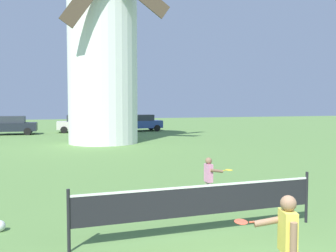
{
  "coord_description": "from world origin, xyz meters",
  "views": [
    {
      "loc": [
        -2.79,
        -3.89,
        2.55
      ],
      "look_at": [
        0.0,
        4.44,
        2.02
      ],
      "focal_mm": 38.78,
      "sensor_mm": 36.0,
      "label": 1
    }
  ],
  "objects_px": {
    "parked_car_blue": "(141,123)",
    "player_near": "(286,241)",
    "stray_ball": "(0,226)",
    "parked_car_black": "(10,125)",
    "parked_car_cream": "(80,123)",
    "windmill": "(102,33)",
    "tennis_net": "(201,201)",
    "player_far": "(209,177)"
  },
  "relations": [
    {
      "from": "player_near",
      "to": "stray_ball",
      "type": "distance_m",
      "value": 5.55
    },
    {
      "from": "player_near",
      "to": "stray_ball",
      "type": "relative_size",
      "value": 6.1
    },
    {
      "from": "stray_ball",
      "to": "parked_car_cream",
      "type": "xyz_separation_m",
      "value": [
        3.75,
        25.87,
        0.7
      ]
    },
    {
      "from": "stray_ball",
      "to": "parked_car_black",
      "type": "distance_m",
      "value": 25.05
    },
    {
      "from": "windmill",
      "to": "parked_car_cream",
      "type": "xyz_separation_m",
      "value": [
        -0.71,
        9.81,
        -6.32
      ]
    },
    {
      "from": "player_near",
      "to": "parked_car_cream",
      "type": "relative_size",
      "value": 0.34
    },
    {
      "from": "parked_car_black",
      "to": "parked_car_blue",
      "type": "xyz_separation_m",
      "value": [
        11.43,
        0.56,
        -0.0
      ]
    },
    {
      "from": "player_far",
      "to": "stray_ball",
      "type": "bearing_deg",
      "value": -172.05
    },
    {
      "from": "windmill",
      "to": "player_near",
      "type": "relative_size",
      "value": 10.36
    },
    {
      "from": "windmill",
      "to": "tennis_net",
      "type": "xyz_separation_m",
      "value": [
        -0.73,
        -17.54,
        -6.44
      ]
    },
    {
      "from": "parked_car_black",
      "to": "stray_ball",
      "type": "bearing_deg",
      "value": -85.41
    },
    {
      "from": "stray_ball",
      "to": "parked_car_black",
      "type": "height_order",
      "value": "parked_car_black"
    },
    {
      "from": "parked_car_black",
      "to": "parked_car_cream",
      "type": "height_order",
      "value": "same"
    },
    {
      "from": "player_far",
      "to": "parked_car_blue",
      "type": "distance_m",
      "value": 25.24
    },
    {
      "from": "stray_ball",
      "to": "parked_car_cream",
      "type": "bearing_deg",
      "value": 81.75
    },
    {
      "from": "player_far",
      "to": "stray_ball",
      "type": "distance_m",
      "value": 5.01
    },
    {
      "from": "windmill",
      "to": "player_near",
      "type": "distance_m",
      "value": 20.98
    },
    {
      "from": "parked_car_cream",
      "to": "player_near",
      "type": "bearing_deg",
      "value": -89.8
    },
    {
      "from": "player_near",
      "to": "parked_car_cream",
      "type": "xyz_separation_m",
      "value": [
        -0.11,
        29.81,
        0.03
      ]
    },
    {
      "from": "parked_car_blue",
      "to": "player_near",
      "type": "bearing_deg",
      "value": -100.71
    },
    {
      "from": "tennis_net",
      "to": "player_near",
      "type": "distance_m",
      "value": 2.46
    },
    {
      "from": "parked_car_black",
      "to": "parked_car_blue",
      "type": "bearing_deg",
      "value": 2.81
    },
    {
      "from": "windmill",
      "to": "player_near",
      "type": "bearing_deg",
      "value": -91.73
    },
    {
      "from": "parked_car_black",
      "to": "parked_car_cream",
      "type": "relative_size",
      "value": 1.06
    },
    {
      "from": "tennis_net",
      "to": "stray_ball",
      "type": "xyz_separation_m",
      "value": [
        -3.73,
        1.48,
        -0.57
      ]
    },
    {
      "from": "parked_car_cream",
      "to": "parked_car_blue",
      "type": "height_order",
      "value": "same"
    },
    {
      "from": "windmill",
      "to": "parked_car_blue",
      "type": "xyz_separation_m",
      "value": [
        4.97,
        9.47,
        -6.32
      ]
    },
    {
      "from": "tennis_net",
      "to": "parked_car_blue",
      "type": "height_order",
      "value": "parked_car_blue"
    },
    {
      "from": "stray_ball",
      "to": "player_far",
      "type": "bearing_deg",
      "value": 7.95
    },
    {
      "from": "windmill",
      "to": "tennis_net",
      "type": "height_order",
      "value": "windmill"
    },
    {
      "from": "player_near",
      "to": "parked_car_cream",
      "type": "height_order",
      "value": "parked_car_cream"
    },
    {
      "from": "parked_car_cream",
      "to": "parked_car_blue",
      "type": "relative_size",
      "value": 1.04
    },
    {
      "from": "windmill",
      "to": "player_far",
      "type": "relative_size",
      "value": 12.19
    },
    {
      "from": "tennis_net",
      "to": "parked_car_cream",
      "type": "xyz_separation_m",
      "value": [
        0.02,
        27.35,
        0.12
      ]
    },
    {
      "from": "windmill",
      "to": "stray_ball",
      "type": "relative_size",
      "value": 63.23
    },
    {
      "from": "parked_car_blue",
      "to": "parked_car_cream",
      "type": "bearing_deg",
      "value": 176.54
    },
    {
      "from": "tennis_net",
      "to": "player_far",
      "type": "height_order",
      "value": "player_far"
    },
    {
      "from": "tennis_net",
      "to": "parked_car_black",
      "type": "xyz_separation_m",
      "value": [
        -5.73,
        26.45,
        0.13
      ]
    },
    {
      "from": "player_far",
      "to": "parked_car_blue",
      "type": "height_order",
      "value": "parked_car_blue"
    },
    {
      "from": "tennis_net",
      "to": "parked_car_blue",
      "type": "relative_size",
      "value": 1.28
    },
    {
      "from": "tennis_net",
      "to": "stray_ball",
      "type": "bearing_deg",
      "value": 158.31
    },
    {
      "from": "player_near",
      "to": "stray_ball",
      "type": "bearing_deg",
      "value": 134.41
    }
  ]
}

